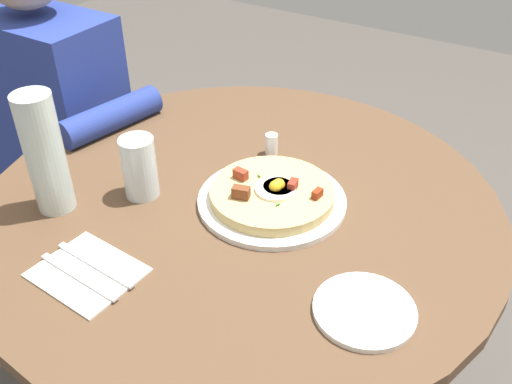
{
  "coord_description": "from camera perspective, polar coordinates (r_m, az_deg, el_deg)",
  "views": [
    {
      "loc": [
        0.51,
        -0.77,
        1.39
      ],
      "look_at": [
        0.03,
        0.01,
        0.74
      ],
      "focal_mm": 39.96,
      "sensor_mm": 36.0,
      "label": 1
    }
  ],
  "objects": [
    {
      "name": "person_seated",
      "position": [
        1.74,
        -18.47,
        2.98
      ],
      "size": [
        0.52,
        0.33,
        1.14
      ],
      "color": "#2D2D33",
      "rests_on": "ground_plane"
    },
    {
      "name": "fork",
      "position": [
        1.02,
        -15.79,
        -7.01
      ],
      "size": [
        0.18,
        0.02,
        0.0
      ],
      "primitive_type": "cube",
      "rotation": [
        0.0,
        0.0,
        3.07
      ],
      "color": "silver",
      "rests_on": "napkin"
    },
    {
      "name": "water_glass",
      "position": [
        1.14,
        -11.59,
        2.43
      ],
      "size": [
        0.07,
        0.07,
        0.13
      ],
      "primitive_type": "cylinder",
      "color": "silver",
      "rests_on": "dining_table"
    },
    {
      "name": "water_bottle",
      "position": [
        1.12,
        -20.39,
        3.59
      ],
      "size": [
        0.07,
        0.07,
        0.24
      ],
      "primitive_type": "cylinder",
      "color": "silver",
      "rests_on": "dining_table"
    },
    {
      "name": "salt_shaker",
      "position": [
        1.27,
        1.56,
        4.8
      ],
      "size": [
        0.03,
        0.03,
        0.05
      ],
      "primitive_type": "cylinder",
      "color": "white",
      "rests_on": "dining_table"
    },
    {
      "name": "napkin",
      "position": [
        1.01,
        -16.51,
        -7.73
      ],
      "size": [
        0.18,
        0.15,
        0.0
      ],
      "primitive_type": "cube",
      "rotation": [
        0.0,
        0.0,
        3.07
      ],
      "color": "white",
      "rests_on": "dining_table"
    },
    {
      "name": "bread_plate",
      "position": [
        0.92,
        10.8,
        -11.56
      ],
      "size": [
        0.16,
        0.16,
        0.01
      ],
      "primitive_type": "cylinder",
      "color": "white",
      "rests_on": "dining_table"
    },
    {
      "name": "knife",
      "position": [
        1.0,
        -17.33,
        -8.09
      ],
      "size": [
        0.18,
        0.02,
        0.0
      ],
      "primitive_type": "cube",
      "rotation": [
        0.0,
        0.0,
        3.07
      ],
      "color": "silver",
      "rests_on": "napkin"
    },
    {
      "name": "dining_table",
      "position": [
        1.25,
        -1.45,
        -6.85
      ],
      "size": [
        1.04,
        1.04,
        0.72
      ],
      "color": "brown",
      "rests_on": "ground_plane"
    },
    {
      "name": "pizza_plate",
      "position": [
        1.12,
        1.6,
        -0.85
      ],
      "size": [
        0.29,
        0.29,
        0.01
      ],
      "primitive_type": "cylinder",
      "color": "white",
      "rests_on": "dining_table"
    },
    {
      "name": "breakfast_pizza",
      "position": [
        1.11,
        1.62,
        -0.09
      ],
      "size": [
        0.24,
        0.24,
        0.05
      ],
      "color": "tan",
      "rests_on": "pizza_plate"
    }
  ]
}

